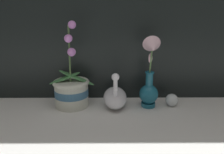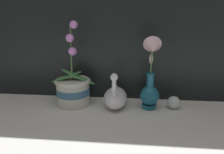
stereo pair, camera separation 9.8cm
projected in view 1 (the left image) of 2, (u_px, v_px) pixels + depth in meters
The scene contains 5 objects.
ground_plane at pixel (121, 121), 0.90m from camera, with size 2.80×2.80×0.00m, color silver.
orchid_potted_plant at pixel (72, 90), 1.03m from camera, with size 0.21×0.17×0.40m.
swan_figurine at pixel (115, 96), 1.03m from camera, with size 0.11×0.20×0.18m.
blue_vase at pixel (150, 81), 1.00m from camera, with size 0.09×0.12×0.34m.
glass_sphere at pixel (172, 100), 1.04m from camera, with size 0.06×0.06×0.06m.
Camera 1 is at (-0.04, -0.81, 0.43)m, focal length 35.00 mm.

